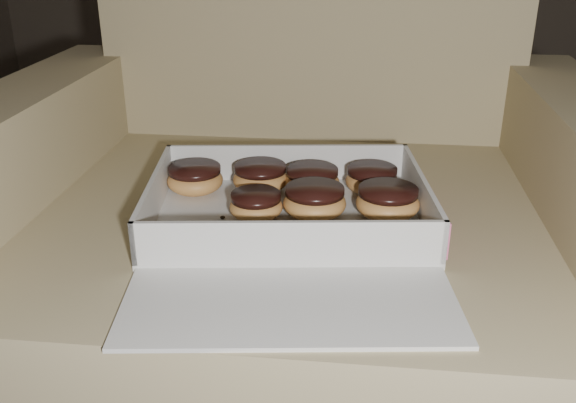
{
  "coord_description": "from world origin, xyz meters",
  "views": [
    {
      "loc": [
        -0.27,
        -0.83,
        0.8
      ],
      "look_at": [
        -0.35,
        -0.07,
        0.46
      ],
      "focal_mm": 40.0,
      "sensor_mm": 36.0,
      "label": 1
    }
  ],
  "objects": [
    {
      "name": "donut_f",
      "position": [
        -0.24,
        0.02,
        0.46
      ],
      "size": [
        0.08,
        0.08,
        0.04
      ],
      "color": "gold",
      "rests_on": "bakery_box"
    },
    {
      "name": "donut_e",
      "position": [
        -0.4,
        0.01,
        0.46
      ],
      "size": [
        0.08,
        0.08,
        0.04
      ],
      "color": "gold",
      "rests_on": "bakery_box"
    },
    {
      "name": "crumb_c",
      "position": [
        -0.4,
        -0.13,
        0.44
      ],
      "size": [
        0.01,
        0.01,
        0.0
      ],
      "primitive_type": "ellipsoid",
      "color": "black",
      "rests_on": "bakery_box"
    },
    {
      "name": "bakery_box",
      "position": [
        -0.35,
        -0.11,
        0.44
      ],
      "size": [
        0.4,
        0.45,
        0.06
      ],
      "rotation": [
        0.0,
        0.0,
        0.12
      ],
      "color": "silver",
      "rests_on": "armchair"
    },
    {
      "name": "donut_d",
      "position": [
        -0.22,
        -0.06,
        0.46
      ],
      "size": [
        0.08,
        0.08,
        0.04
      ],
      "color": "gold",
      "rests_on": "bakery_box"
    },
    {
      "name": "armchair",
      "position": [
        -0.36,
        0.05,
        0.3
      ],
      "size": [
        0.92,
        0.77,
        0.96
      ],
      "color": "tan",
      "rests_on": "floor"
    },
    {
      "name": "donut_a",
      "position": [
        -0.32,
        -0.07,
        0.46
      ],
      "size": [
        0.08,
        0.08,
        0.04
      ],
      "color": "gold",
      "rests_on": "bakery_box"
    },
    {
      "name": "crumb_b",
      "position": [
        -0.5,
        -0.16,
        0.44
      ],
      "size": [
        0.01,
        0.01,
        0.0
      ],
      "primitive_type": "ellipsoid",
      "color": "black",
      "rests_on": "bakery_box"
    },
    {
      "name": "crumb_a",
      "position": [
        -0.44,
        -0.09,
        0.44
      ],
      "size": [
        0.01,
        0.01,
        0.0
      ],
      "primitive_type": "ellipsoid",
      "color": "black",
      "rests_on": "bakery_box"
    },
    {
      "name": "donut_c",
      "position": [
        -0.39,
        -0.09,
        0.46
      ],
      "size": [
        0.07,
        0.07,
        0.04
      ],
      "color": "gold",
      "rests_on": "bakery_box"
    },
    {
      "name": "donut_g",
      "position": [
        -0.49,
        -0.01,
        0.46
      ],
      "size": [
        0.08,
        0.08,
        0.04
      ],
      "color": "gold",
      "rests_on": "bakery_box"
    },
    {
      "name": "donut_b",
      "position": [
        -0.33,
        0.0,
        0.46
      ],
      "size": [
        0.08,
        0.08,
        0.04
      ],
      "color": "gold",
      "rests_on": "bakery_box"
    }
  ]
}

